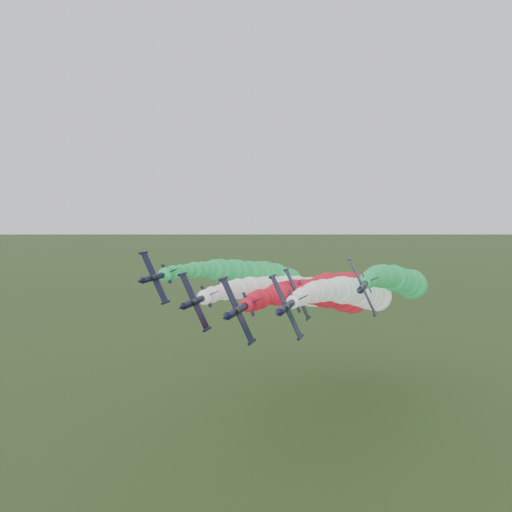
# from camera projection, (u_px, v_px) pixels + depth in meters

# --- Properties ---
(ground) EXTENTS (3000.00, 3000.00, 0.00)m
(ground) POSITION_uv_depth(u_px,v_px,m) (278.00, 509.00, 90.63)
(ground) COLOR #3B5625
(ground) RESTS_ON ground
(jet_lead) EXTENTS (15.84, 84.98, 20.17)m
(jet_lead) POSITION_uv_depth(u_px,v_px,m) (330.00, 295.00, 127.08)
(jet_lead) COLOR black
(jet_lead) RESTS_ON ground
(jet_inner_left) EXTENTS (15.12, 84.26, 19.45)m
(jet_inner_left) POSITION_uv_depth(u_px,v_px,m) (295.00, 290.00, 137.99)
(jet_inner_left) COLOR black
(jet_inner_left) RESTS_ON ground
(jet_inner_right) EXTENTS (15.71, 84.85, 20.04)m
(jet_inner_right) POSITION_uv_depth(u_px,v_px,m) (358.00, 293.00, 130.30)
(jet_inner_right) COLOR black
(jet_inner_right) RESTS_ON ground
(jet_outer_left) EXTENTS (15.02, 84.16, 19.35)m
(jet_outer_left) POSITION_uv_depth(u_px,v_px,m) (261.00, 275.00, 146.17)
(jet_outer_left) COLOR black
(jet_outer_left) RESTS_ON ground
(jet_outer_right) EXTENTS (15.33, 84.47, 19.66)m
(jet_outer_right) POSITION_uv_depth(u_px,v_px,m) (401.00, 281.00, 138.27)
(jet_outer_right) COLOR black
(jet_outer_right) RESTS_ON ground
(jet_trail) EXTENTS (15.62, 84.75, 19.95)m
(jet_trail) POSITION_uv_depth(u_px,v_px,m) (355.00, 286.00, 149.42)
(jet_trail) COLOR black
(jet_trail) RESTS_ON ground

